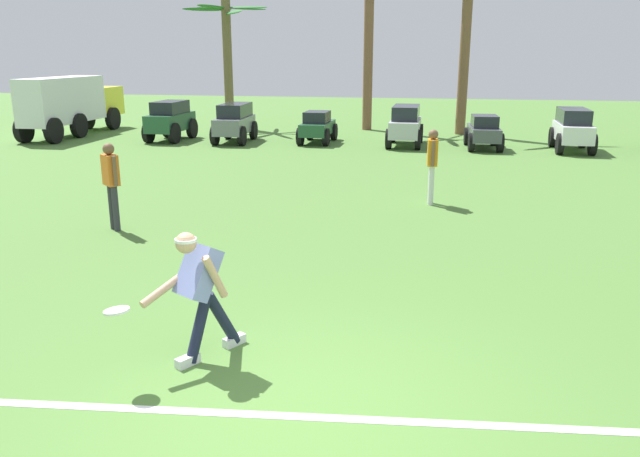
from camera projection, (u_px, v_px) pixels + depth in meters
ground_plane at (298, 416)px, 5.47m from camera, size 80.00×80.00×0.00m
field_line_paint at (297, 416)px, 5.46m from camera, size 20.34×2.22×0.01m
frisbee_thrower at (200, 287)px, 6.29m from camera, size 0.81×0.92×1.40m
frisbee_in_flight at (117, 311)px, 5.84m from camera, size 0.33×0.33×0.05m
teammate_near_sideline at (432, 160)px, 12.88m from camera, size 0.22×0.50×1.56m
teammate_midfield at (111, 178)px, 10.96m from camera, size 0.42×0.37×1.56m
parked_car_slot_a at (170, 120)px, 22.45m from camera, size 1.19×2.36×1.40m
parked_car_slot_b at (235, 121)px, 22.05m from camera, size 1.27×2.45×1.34m
parked_car_slot_c at (317, 127)px, 21.89m from camera, size 1.11×2.21×1.10m
parked_car_slot_d at (405, 124)px, 21.19m from camera, size 1.16×2.41×1.34m
parked_car_slot_e at (484, 131)px, 20.55m from camera, size 1.19×2.24×1.10m
parked_car_slot_f at (573, 128)px, 20.05m from camera, size 1.20×2.42×1.34m
box_truck at (71, 103)px, 23.69m from camera, size 1.47×5.92×2.20m
palm_tree_far_left at (227, 51)px, 25.87m from camera, size 3.39×3.67×5.14m
palm_tree_left_of_centre at (369, 33)px, 24.76m from camera, size 2.99×3.60×6.78m
palm_tree_right_of_centre at (466, 27)px, 23.28m from camera, size 3.49×3.32×7.06m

